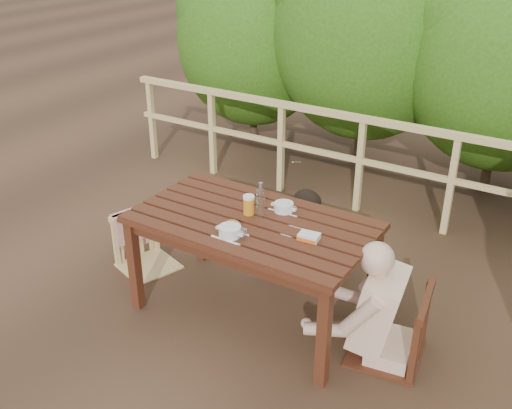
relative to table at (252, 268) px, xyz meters
The scene contains 16 objects.
ground 0.39m from the table, ahead, with size 60.00×60.00×0.00m, color #513623.
table is the anchor object (origin of this frame).
chair_left 1.10m from the table, behind, with size 0.45×0.45×0.90m, color tan.
chair_far 0.85m from the table, 83.57° to the left, with size 0.42×0.42×0.84m, color #3F1D10.
chair_right 1.05m from the table, ahead, with size 0.51×0.51×1.02m, color #3F1D10.
woman 0.89m from the table, 83.72° to the left, with size 0.46×0.57×1.15m, color black, non-canonical shape.
diner_right 1.12m from the table, ahead, with size 0.57×0.70×1.42m, color beige, non-canonical shape.
railing 2.00m from the table, 90.00° to the left, with size 5.60×0.10×1.01m, color tan.
hedge_row 3.56m from the table, 82.87° to the left, with size 6.60×1.60×3.80m, color #2C5713, non-canonical shape.
soup_near 0.52m from the table, 90.54° to the right, with size 0.26×0.26×0.09m, color white.
soup_far 0.51m from the table, 61.15° to the left, with size 0.24×0.24×0.08m, color white.
bread_roll 0.46m from the table, 108.67° to the right, with size 0.11×0.09×0.07m, color #9E6C31.
beer_glass 0.48m from the table, 139.20° to the left, with size 0.08×0.08×0.16m, color gold.
bottle 0.54m from the table, 78.52° to the left, with size 0.07×0.07×0.27m, color silver.
tumbler 0.51m from the table, 72.50° to the right, with size 0.07×0.07×0.08m, color silver.
butter_tub 0.64m from the table, ahead, with size 0.14×0.10×0.06m, color silver.
Camera 1 is at (1.96, -3.10, 2.77)m, focal length 41.12 mm.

